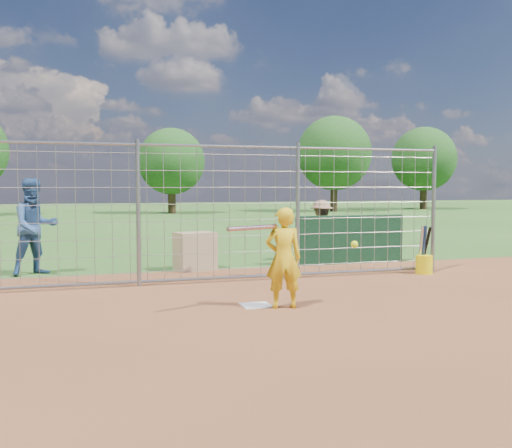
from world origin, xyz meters
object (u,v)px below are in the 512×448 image
object	(u,v)px
equipment_bin	(195,251)
batter	(284,258)
bystander_a	(35,227)
bystander_c	(321,231)
bucket_with_bats	(424,262)

from	to	relation	value
equipment_bin	batter	bearing A→B (deg)	-97.27
bystander_a	equipment_bin	world-z (taller)	bystander_a
bystander_c	equipment_bin	size ratio (longest dim) A/B	1.80
bucket_with_bats	bystander_a	bearing A→B (deg)	163.75
bystander_a	bystander_c	world-z (taller)	bystander_a
bucket_with_bats	batter	bearing A→B (deg)	-149.93
batter	bystander_c	distance (m)	5.31
batter	bystander_c	xyz separation A→B (m)	(2.61, 4.63, -0.01)
bystander_c	equipment_bin	distance (m)	3.20
batter	bystander_a	size ratio (longest dim) A/B	0.76
bystander_c	equipment_bin	xyz separation A→B (m)	(-3.13, -0.56, -0.32)
bystander_c	bucket_with_bats	size ratio (longest dim) A/B	1.48
equipment_bin	bystander_c	bearing A→B (deg)	-4.38
batter	bucket_with_bats	xyz separation A→B (m)	(3.80, 2.20, -0.49)
bystander_c	bucket_with_bats	world-z (taller)	bystander_c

